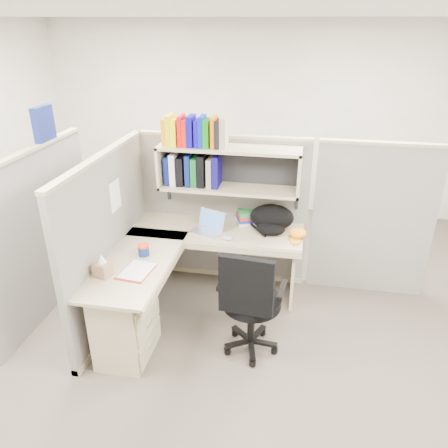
% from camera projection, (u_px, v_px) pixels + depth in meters
% --- Properties ---
extents(ground, '(6.00, 6.00, 0.00)m').
position_uv_depth(ground, '(206.00, 322.00, 4.25)').
color(ground, '#3A342D').
rests_on(ground, ground).
extents(room_shell, '(6.00, 6.00, 6.00)m').
position_uv_depth(room_shell, '(202.00, 162.00, 3.56)').
color(room_shell, '#B3AFA2').
rests_on(room_shell, ground).
extents(cubicle, '(3.79, 1.84, 1.95)m').
position_uv_depth(cubicle, '(178.00, 215.00, 4.33)').
color(cubicle, '#5D5D59').
rests_on(cubicle, ground).
extents(desk, '(1.74, 1.75, 0.73)m').
position_uv_depth(desk, '(153.00, 296.00, 3.88)').
color(desk, tan).
rests_on(desk, ground).
extents(laptop, '(0.38, 0.38, 0.21)m').
position_uv_depth(laptop, '(206.00, 223.00, 4.34)').
color(laptop, silver).
rests_on(laptop, desk).
extents(backpack, '(0.52, 0.46, 0.26)m').
position_uv_depth(backpack, '(271.00, 219.00, 4.35)').
color(backpack, black).
rests_on(backpack, desk).
extents(orange_cap, '(0.21, 0.23, 0.09)m').
position_uv_depth(orange_cap, '(298.00, 233.00, 4.26)').
color(orange_cap, orange).
rests_on(orange_cap, desk).
extents(snack_canister, '(0.11, 0.11, 0.10)m').
position_uv_depth(snack_canister, '(144.00, 250.00, 3.94)').
color(snack_canister, navy).
rests_on(snack_canister, desk).
extents(tissue_box, '(0.15, 0.15, 0.20)m').
position_uv_depth(tissue_box, '(102.00, 265.00, 3.61)').
color(tissue_box, '#967355').
rests_on(tissue_box, desk).
extents(mouse, '(0.10, 0.08, 0.04)m').
position_uv_depth(mouse, '(227.00, 238.00, 4.23)').
color(mouse, '#99ABD9').
rests_on(mouse, desk).
extents(paper_cup, '(0.09, 0.09, 0.11)m').
position_uv_depth(paper_cup, '(215.00, 216.00, 4.61)').
color(paper_cup, white).
rests_on(paper_cup, desk).
extents(book_stack, '(0.27, 0.31, 0.12)m').
position_uv_depth(book_stack, '(246.00, 216.00, 4.60)').
color(book_stack, gray).
rests_on(book_stack, desk).
extents(loose_paper, '(0.26, 0.33, 0.00)m').
position_uv_depth(loose_paper, '(137.00, 270.00, 3.72)').
color(loose_paper, white).
rests_on(loose_paper, desk).
extents(task_chair, '(0.57, 0.52, 1.05)m').
position_uv_depth(task_chair, '(250.00, 318.00, 3.71)').
color(task_chair, black).
rests_on(task_chair, ground).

